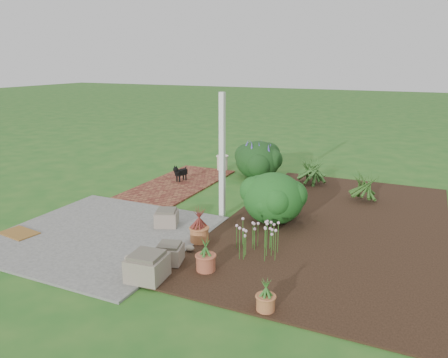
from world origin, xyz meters
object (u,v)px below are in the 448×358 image
at_px(stone_trough_near, 147,268).
at_px(evergreen_shrub, 274,197).
at_px(cream_ceramic_urn, 222,163).
at_px(black_dog, 180,172).

relative_size(stone_trough_near, evergreen_shrub, 0.43).
bearing_deg(cream_ceramic_urn, stone_trough_near, -74.29).
height_order(stone_trough_near, black_dog, black_dog).
relative_size(black_dog, evergreen_shrub, 0.40).
bearing_deg(stone_trough_near, cream_ceramic_urn, 105.71).
distance_m(stone_trough_near, black_dog, 5.22).
height_order(cream_ceramic_urn, evergreen_shrub, evergreen_shrub).
bearing_deg(evergreen_shrub, stone_trough_near, -106.42).
bearing_deg(evergreen_shrub, black_dog, 151.02).
relative_size(cream_ceramic_urn, evergreen_shrub, 0.34).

